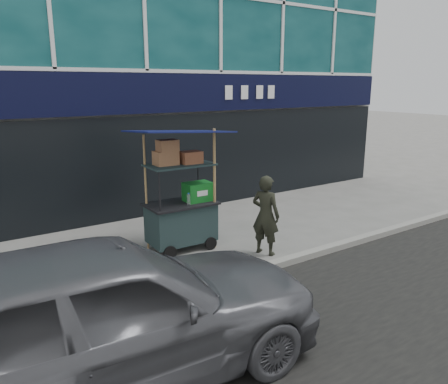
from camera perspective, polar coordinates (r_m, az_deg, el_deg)
ground at (r=7.65m, az=3.26°, el=-10.07°), size 80.00×80.00×0.00m
curb at (r=7.49m, az=4.20°, el=-10.16°), size 80.00×0.18×0.12m
vendor_cart at (r=8.36m, az=-5.54°, el=-1.96°), size 1.77×1.27×2.37m
vendor_man at (r=8.11m, az=5.46°, el=-3.03°), size 0.55×0.65×1.51m
parked_car at (r=4.82m, az=-15.50°, el=-15.03°), size 4.89×2.18×1.63m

